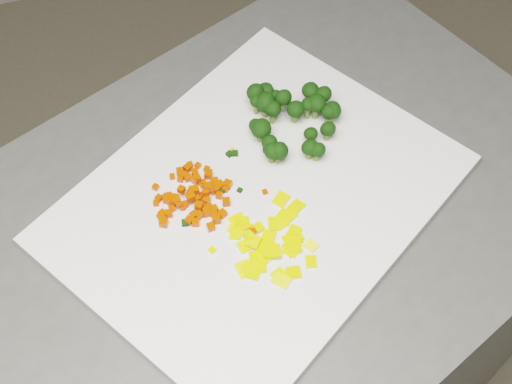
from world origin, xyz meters
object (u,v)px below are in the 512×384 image
object	(u,v)px
counter_block	(258,339)
broccoli_pile	(289,114)
carrot_pile	(193,192)
cutting_board	(256,199)
pepper_pile	(270,236)

from	to	relation	value
counter_block	broccoli_pile	distance (m)	0.51
carrot_pile	broccoli_pile	distance (m)	0.17
counter_block	cutting_board	size ratio (longest dim) A/B	1.82
counter_block	broccoli_pile	world-z (taller)	broccoli_pile
counter_block	pepper_pile	xyz separation A→B (m)	(-0.00, -0.05, 0.47)
carrot_pile	pepper_pile	distance (m)	0.12
counter_block	carrot_pile	world-z (taller)	carrot_pile
carrot_pile	counter_block	bearing A→B (deg)	-24.26
cutting_board	broccoli_pile	bearing A→B (deg)	50.35
carrot_pile	cutting_board	bearing A→B (deg)	-15.81
pepper_pile	broccoli_pile	distance (m)	0.18
pepper_pile	broccoli_pile	xyz separation A→B (m)	(0.08, 0.16, 0.02)
broccoli_pile	pepper_pile	bearing A→B (deg)	-116.82
pepper_pile	broccoli_pile	size ratio (longest dim) A/B	0.97
counter_block	pepper_pile	distance (m)	0.47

